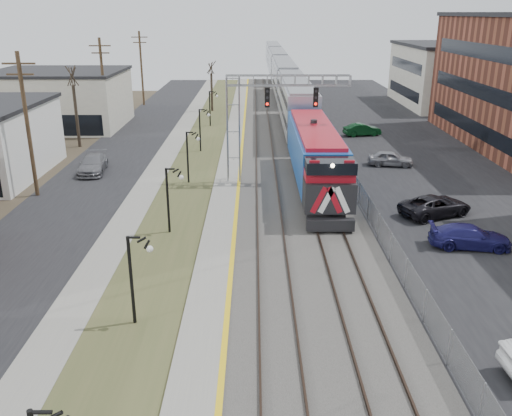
{
  "coord_description": "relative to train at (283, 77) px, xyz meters",
  "views": [
    {
      "loc": [
        1.04,
        -11.86,
        12.4
      ],
      "look_at": [
        1.14,
        15.15,
        2.6
      ],
      "focal_mm": 38.0,
      "sensor_mm": 36.0,
      "label": 1
    }
  ],
  "objects": [
    {
      "name": "car_lot_d",
      "position": [
        7.52,
        -57.64,
        -2.3
      ],
      "size": [
        4.59,
        2.32,
        1.28
      ],
      "primitive_type": "imported",
      "rotation": [
        0.0,
        0.0,
        1.45
      ],
      "color": "#191854",
      "rests_on": "ground"
    },
    {
      "name": "car_lot_f",
      "position": [
        6.99,
        -28.65,
        -2.3
      ],
      "size": [
        4.1,
        2.12,
        1.29
      ],
      "primitive_type": "imported",
      "rotation": [
        0.0,
        0.0,
        1.77
      ],
      "color": "#0B3717",
      "rests_on": "ground"
    },
    {
      "name": "signal_gantry",
      "position": [
        -4.28,
        -45.41,
        2.65
      ],
      "size": [
        9.0,
        1.07,
        8.15
      ],
      "color": "gray",
      "rests_on": "ground"
    },
    {
      "name": "car_lot_c",
      "position": [
        7.18,
        -52.62,
        -2.27
      ],
      "size": [
        5.27,
        3.93,
        1.33
      ],
      "primitive_type": "imported",
      "rotation": [
        0.0,
        0.0,
        1.98
      ],
      "color": "black",
      "rests_on": "ground"
    },
    {
      "name": "platform_edge",
      "position": [
        -5.62,
        -38.4,
        -2.69
      ],
      "size": [
        0.24,
        120.0,
        0.01
      ],
      "primitive_type": "cube",
      "color": "gold",
      "rests_on": "platform"
    },
    {
      "name": "ballast_bed",
      "position": [
        -1.5,
        -38.4,
        -2.84
      ],
      "size": [
        8.0,
        120.0,
        0.2
      ],
      "primitive_type": "cube",
      "color": "#595651",
      "rests_on": "ground"
    },
    {
      "name": "fence",
      "position": [
        2.7,
        -38.4,
        -2.14
      ],
      "size": [
        0.04,
        120.0,
        1.6
      ],
      "primitive_type": "cube",
      "color": "gray",
      "rests_on": "ground"
    },
    {
      "name": "lampposts",
      "position": [
        -9.5,
        -55.12,
        -0.94
      ],
      "size": [
        0.14,
        62.14,
        4.0
      ],
      "color": "black",
      "rests_on": "ground"
    },
    {
      "name": "sidewalk",
      "position": [
        -12.5,
        -38.4,
        -2.9
      ],
      "size": [
        2.0,
        120.0,
        0.08
      ],
      "primitive_type": "cube",
      "color": "gray",
      "rests_on": "ground"
    },
    {
      "name": "car_street_b",
      "position": [
        -17.63,
        -42.51,
        -2.23
      ],
      "size": [
        2.49,
        5.04,
        1.41
      ],
      "primitive_type": "imported",
      "rotation": [
        0.0,
        0.0,
        0.11
      ],
      "color": "slate",
      "rests_on": "ground"
    },
    {
      "name": "car_lot_e",
      "position": [
        7.15,
        -40.61,
        -2.29
      ],
      "size": [
        3.98,
        2.11,
        1.29
      ],
      "primitive_type": "imported",
      "rotation": [
        0.0,
        0.0,
        1.41
      ],
      "color": "gray",
      "rests_on": "ground"
    },
    {
      "name": "bare_trees",
      "position": [
        -18.16,
        -34.49,
        -0.24
      ],
      "size": [
        12.3,
        42.3,
        5.95
      ],
      "color": "#382D23",
      "rests_on": "ground"
    },
    {
      "name": "track_near",
      "position": [
        -3.5,
        -38.4,
        -2.66
      ],
      "size": [
        1.58,
        120.0,
        0.15
      ],
      "color": "#2D2119",
      "rests_on": "ballast_bed"
    },
    {
      "name": "platform",
      "position": [
        -6.5,
        -38.4,
        -2.82
      ],
      "size": [
        2.0,
        120.0,
        0.24
      ],
      "primitive_type": "cube",
      "color": "gray",
      "rests_on": "ground"
    },
    {
      "name": "utility_poles",
      "position": [
        -20.0,
        -48.4,
        2.06
      ],
      "size": [
        0.28,
        80.28,
        10.0
      ],
      "color": "#4C3823",
      "rests_on": "ground"
    },
    {
      "name": "grass_median",
      "position": [
        -9.5,
        -38.4,
        -2.91
      ],
      "size": [
        4.0,
        120.0,
        0.06
      ],
      "primitive_type": "cube",
      "color": "#414826",
      "rests_on": "ground"
    },
    {
      "name": "parking_lot",
      "position": [
        10.5,
        -38.4,
        -2.92
      ],
      "size": [
        16.0,
        120.0,
        0.04
      ],
      "primitive_type": "cube",
      "color": "black",
      "rests_on": "ground"
    },
    {
      "name": "street_west",
      "position": [
        -17.0,
        -38.4,
        -2.92
      ],
      "size": [
        7.0,
        120.0,
        0.04
      ],
      "primitive_type": "cube",
      "color": "black",
      "rests_on": "ground"
    },
    {
      "name": "train",
      "position": [
        0.0,
        0.0,
        0.0
      ],
      "size": [
        3.0,
        108.65,
        5.33
      ],
      "color": "#134AA2",
      "rests_on": "ground"
    },
    {
      "name": "track_far",
      "position": [
        -0.0,
        -38.4,
        -2.66
      ],
      "size": [
        1.58,
        120.0,
        0.15
      ],
      "color": "#2D2119",
      "rests_on": "ballast_bed"
    }
  ]
}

